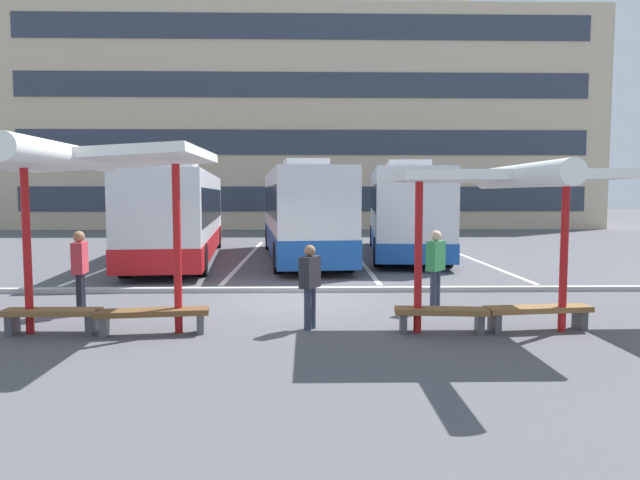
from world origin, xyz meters
TOP-DOWN VIEW (x-y plane):
  - ground_plane at (0.00, 0.00)m, footprint 160.00×160.00m
  - terminal_building at (0.04, 32.09)m, footprint 42.85×10.90m
  - coach_bus_0 at (-4.62, 8.44)m, footprint 3.79×12.59m
  - coach_bus_1 at (-0.02, 8.55)m, footprint 3.59×11.24m
  - coach_bus_2 at (4.16, 9.94)m, footprint 3.64×11.18m
  - lane_stripe_0 at (-6.51, 9.12)m, footprint 0.16×14.00m
  - lane_stripe_1 at (-2.17, 9.12)m, footprint 0.16×14.00m
  - lane_stripe_2 at (2.17, 9.12)m, footprint 0.16×14.00m
  - lane_stripe_3 at (6.51, 9.12)m, footprint 0.16×14.00m
  - waiting_shelter_1 at (-3.46, -3.38)m, footprint 3.65×4.80m
  - bench_1 at (-4.36, -3.18)m, footprint 1.69×0.42m
  - bench_2 at (-2.56, -3.24)m, footprint 1.99×0.67m
  - waiting_shelter_2 at (3.47, -3.45)m, footprint 3.63×4.49m
  - bench_3 at (2.57, -3.25)m, footprint 1.68×0.58m
  - bench_4 at (4.37, -3.12)m, footprint 2.00×0.65m
  - platform_kerb at (0.00, 1.13)m, footprint 44.00×0.24m
  - waiting_passenger_0 at (-4.50, -1.49)m, footprint 0.28×0.52m
  - waiting_passenger_1 at (0.22, -2.89)m, footprint 0.41×0.50m
  - waiting_passenger_3 at (2.93, -1.16)m, footprint 0.48×0.52m

SIDE VIEW (x-z plane):
  - ground_plane at x=0.00m, z-range 0.00..0.00m
  - lane_stripe_0 at x=-6.51m, z-range 0.00..0.01m
  - lane_stripe_1 at x=-2.17m, z-range 0.00..0.01m
  - lane_stripe_2 at x=2.17m, z-range 0.00..0.01m
  - lane_stripe_3 at x=6.51m, z-range 0.00..0.01m
  - platform_kerb at x=0.00m, z-range 0.00..0.12m
  - bench_3 at x=2.57m, z-range 0.11..0.56m
  - bench_1 at x=-4.36m, z-range 0.11..0.56m
  - bench_2 at x=-2.56m, z-range 0.12..0.57m
  - bench_4 at x=4.37m, z-range 0.12..0.57m
  - waiting_passenger_1 at x=0.22m, z-range 0.11..1.67m
  - waiting_passenger_3 at x=2.93m, z-range 0.14..1.85m
  - waiting_passenger_0 at x=-4.50m, z-range 0.14..1.88m
  - coach_bus_0 at x=-4.62m, z-range -0.13..3.45m
  - coach_bus_1 at x=-0.02m, z-range -0.14..3.55m
  - coach_bus_2 at x=4.16m, z-range -0.11..3.62m
  - waiting_shelter_2 at x=3.47m, z-range 1.25..4.19m
  - waiting_shelter_1 at x=-3.46m, z-range 1.37..4.65m
  - terminal_building at x=0.04m, z-range -1.36..17.05m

